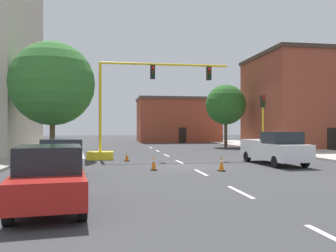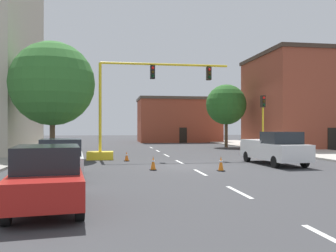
{
  "view_description": "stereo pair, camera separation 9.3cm",
  "coord_description": "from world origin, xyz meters",
  "px_view_note": "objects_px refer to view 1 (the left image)",
  "views": [
    {
      "loc": [
        -4.5,
        -20.53,
        2.26
      ],
      "look_at": [
        -0.13,
        6.42,
        2.34
      ],
      "focal_mm": 38.7,
      "sensor_mm": 36.0,
      "label": 1
    },
    {
      "loc": [
        -4.41,
        -20.54,
        2.26
      ],
      "look_at": [
        -0.13,
        6.42,
        2.34
      ],
      "focal_mm": 38.7,
      "sensor_mm": 36.0,
      "label": 2
    }
  ],
  "objects_px": {
    "traffic_light_pole_right": "(263,111)",
    "tree_left_near": "(52,84)",
    "traffic_cone_roadside_c": "(154,163)",
    "pickup_truck_white": "(274,148)",
    "traffic_cone_roadside_a": "(127,156)",
    "sedan_white_near_left": "(62,158)",
    "tree_right_far": "(226,105)",
    "sedan_red_mid_left": "(49,177)",
    "traffic_cone_roadside_b": "(221,164)",
    "traffic_signal_gantry": "(120,126)"
  },
  "relations": [
    {
      "from": "traffic_light_pole_right",
      "to": "tree_left_near",
      "type": "relative_size",
      "value": 0.58
    },
    {
      "from": "tree_left_near",
      "to": "traffic_cone_roadside_c",
      "type": "relative_size",
      "value": 10.87
    },
    {
      "from": "traffic_light_pole_right",
      "to": "tree_left_near",
      "type": "xyz_separation_m",
      "value": [
        -16.13,
        -1.07,
        1.79
      ]
    },
    {
      "from": "pickup_truck_white",
      "to": "traffic_cone_roadside_a",
      "type": "relative_size",
      "value": 8.42
    },
    {
      "from": "sedan_white_near_left",
      "to": "traffic_cone_roadside_a",
      "type": "distance_m",
      "value": 8.29
    },
    {
      "from": "traffic_light_pole_right",
      "to": "tree_right_far",
      "type": "distance_m",
      "value": 11.68
    },
    {
      "from": "sedan_red_mid_left",
      "to": "traffic_cone_roadside_a",
      "type": "relative_size",
      "value": 7.17
    },
    {
      "from": "tree_right_far",
      "to": "pickup_truck_white",
      "type": "xyz_separation_m",
      "value": [
        -3.05,
        -18.5,
        -3.8
      ]
    },
    {
      "from": "traffic_cone_roadside_a",
      "to": "traffic_cone_roadside_c",
      "type": "xyz_separation_m",
      "value": [
        1.15,
        -5.27,
        0.05
      ]
    },
    {
      "from": "tree_right_far",
      "to": "pickup_truck_white",
      "type": "bearing_deg",
      "value": -99.37
    },
    {
      "from": "sedan_white_near_left",
      "to": "traffic_cone_roadside_c",
      "type": "relative_size",
      "value": 6.11
    },
    {
      "from": "pickup_truck_white",
      "to": "traffic_cone_roadside_b",
      "type": "distance_m",
      "value": 4.93
    },
    {
      "from": "sedan_white_near_left",
      "to": "traffic_cone_roadside_a",
      "type": "xyz_separation_m",
      "value": [
        3.21,
        7.62,
        -0.57
      ]
    },
    {
      "from": "traffic_signal_gantry",
      "to": "sedan_red_mid_left",
      "type": "height_order",
      "value": "traffic_signal_gantry"
    },
    {
      "from": "tree_right_far",
      "to": "pickup_truck_white",
      "type": "relative_size",
      "value": 1.28
    },
    {
      "from": "traffic_cone_roadside_b",
      "to": "traffic_cone_roadside_a",
      "type": "bearing_deg",
      "value": 126.28
    },
    {
      "from": "sedan_red_mid_left",
      "to": "traffic_cone_roadside_c",
      "type": "bearing_deg",
      "value": 64.89
    },
    {
      "from": "traffic_signal_gantry",
      "to": "traffic_cone_roadside_c",
      "type": "height_order",
      "value": "traffic_signal_gantry"
    },
    {
      "from": "tree_right_far",
      "to": "sedan_white_near_left",
      "type": "xyz_separation_m",
      "value": [
        -14.96,
        -22.52,
        -3.89
      ]
    },
    {
      "from": "tree_right_far",
      "to": "traffic_cone_roadside_c",
      "type": "distance_m",
      "value": 23.2
    },
    {
      "from": "tree_right_far",
      "to": "sedan_red_mid_left",
      "type": "xyz_separation_m",
      "value": [
        -14.55,
        -28.59,
        -3.89
      ]
    },
    {
      "from": "sedan_white_near_left",
      "to": "traffic_cone_roadside_b",
      "type": "height_order",
      "value": "sedan_white_near_left"
    },
    {
      "from": "traffic_cone_roadside_b",
      "to": "sedan_red_mid_left",
      "type": "bearing_deg",
      "value": -134.42
    },
    {
      "from": "traffic_light_pole_right",
      "to": "traffic_cone_roadside_a",
      "type": "relative_size",
      "value": 7.35
    },
    {
      "from": "traffic_signal_gantry",
      "to": "sedan_red_mid_left",
      "type": "distance_m",
      "value": 15.41
    },
    {
      "from": "traffic_signal_gantry",
      "to": "traffic_light_pole_right",
      "type": "xyz_separation_m",
      "value": [
        11.46,
        1.83,
        1.22
      ]
    },
    {
      "from": "tree_right_far",
      "to": "tree_left_near",
      "type": "bearing_deg",
      "value": -143.08
    },
    {
      "from": "traffic_cone_roadside_c",
      "to": "traffic_signal_gantry",
      "type": "bearing_deg",
      "value": 103.21
    },
    {
      "from": "tree_left_near",
      "to": "traffic_cone_roadside_b",
      "type": "height_order",
      "value": "tree_left_near"
    },
    {
      "from": "sedan_red_mid_left",
      "to": "traffic_cone_roadside_b",
      "type": "xyz_separation_m",
      "value": [
        7.34,
        7.49,
        -0.5
      ]
    },
    {
      "from": "traffic_cone_roadside_a",
      "to": "traffic_cone_roadside_c",
      "type": "distance_m",
      "value": 5.4
    },
    {
      "from": "traffic_signal_gantry",
      "to": "traffic_cone_roadside_b",
      "type": "height_order",
      "value": "traffic_signal_gantry"
    },
    {
      "from": "tree_right_far",
      "to": "traffic_cone_roadside_b",
      "type": "relative_size",
      "value": 8.97
    },
    {
      "from": "sedan_white_near_left",
      "to": "traffic_cone_roadside_b",
      "type": "bearing_deg",
      "value": 10.41
    },
    {
      "from": "traffic_signal_gantry",
      "to": "traffic_light_pole_right",
      "type": "height_order",
      "value": "traffic_signal_gantry"
    },
    {
      "from": "traffic_cone_roadside_b",
      "to": "tree_right_far",
      "type": "bearing_deg",
      "value": 71.15
    },
    {
      "from": "traffic_cone_roadside_c",
      "to": "sedan_red_mid_left",
      "type": "bearing_deg",
      "value": -115.11
    },
    {
      "from": "pickup_truck_white",
      "to": "sedan_white_near_left",
      "type": "distance_m",
      "value": 12.57
    },
    {
      "from": "tree_right_far",
      "to": "sedan_white_near_left",
      "type": "distance_m",
      "value": 27.31
    },
    {
      "from": "sedan_red_mid_left",
      "to": "traffic_cone_roadside_a",
      "type": "xyz_separation_m",
      "value": [
        2.79,
        13.69,
        -0.57
      ]
    },
    {
      "from": "traffic_cone_roadside_a",
      "to": "traffic_signal_gantry",
      "type": "bearing_deg",
      "value": 106.28
    },
    {
      "from": "tree_left_near",
      "to": "pickup_truck_white",
      "type": "xyz_separation_m",
      "value": [
        13.8,
        -5.84,
        -4.34
      ]
    },
    {
      "from": "traffic_signal_gantry",
      "to": "tree_right_far",
      "type": "height_order",
      "value": "tree_right_far"
    },
    {
      "from": "traffic_light_pole_right",
      "to": "traffic_cone_roadside_b",
      "type": "bearing_deg",
      "value": -124.28
    },
    {
      "from": "traffic_light_pole_right",
      "to": "sedan_red_mid_left",
      "type": "bearing_deg",
      "value": -129.12
    },
    {
      "from": "traffic_light_pole_right",
      "to": "sedan_white_near_left",
      "type": "bearing_deg",
      "value": -142.49
    },
    {
      "from": "pickup_truck_white",
      "to": "sedan_white_near_left",
      "type": "bearing_deg",
      "value": -161.34
    },
    {
      "from": "traffic_cone_roadside_c",
      "to": "tree_right_far",
      "type": "bearing_deg",
      "value": 62.27
    },
    {
      "from": "tree_right_far",
      "to": "sedan_white_near_left",
      "type": "relative_size",
      "value": 1.52
    },
    {
      "from": "traffic_light_pole_right",
      "to": "traffic_cone_roadside_c",
      "type": "relative_size",
      "value": 6.31
    }
  ]
}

